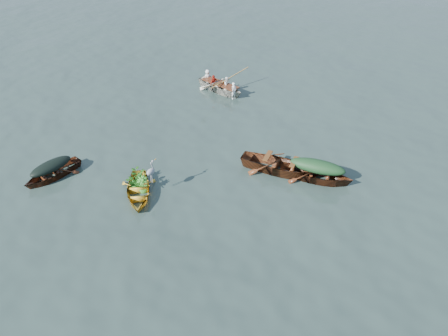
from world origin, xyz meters
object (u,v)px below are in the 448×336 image
object	(u,v)px
dark_covered_boat	(54,177)
heron	(151,175)
rowed_boat	(220,92)
yellow_dinghy	(139,195)
green_tarp_boat	(315,180)
open_wooden_boat	(280,172)

from	to	relation	value
dark_covered_boat	heron	world-z (taller)	heron
dark_covered_boat	rowed_boat	distance (m)	10.28
yellow_dinghy	green_tarp_boat	distance (m)	6.95
open_wooden_boat	heron	xyz separation A→B (m)	(-3.34, -3.93, 0.87)
yellow_dinghy	open_wooden_boat	xyz separation A→B (m)	(3.72, 4.33, 0.00)
open_wooden_boat	green_tarp_boat	bearing A→B (deg)	-87.91
green_tarp_boat	open_wooden_boat	bearing A→B (deg)	90.00
yellow_dinghy	dark_covered_boat	xyz separation A→B (m)	(-3.64, -1.06, 0.00)
dark_covered_boat	yellow_dinghy	bearing A→B (deg)	22.03
yellow_dinghy	green_tarp_boat	size ratio (longest dim) A/B	0.77
rowed_boat	heron	bearing A→B (deg)	-153.57
rowed_boat	yellow_dinghy	bearing A→B (deg)	-156.49
yellow_dinghy	green_tarp_boat	bearing A→B (deg)	0.05
yellow_dinghy	dark_covered_boat	world-z (taller)	yellow_dinghy
yellow_dinghy	heron	world-z (taller)	heron
open_wooden_boat	yellow_dinghy	bearing A→B (deg)	128.37
yellow_dinghy	rowed_boat	size ratio (longest dim) A/B	0.74
dark_covered_boat	green_tarp_boat	bearing A→B (deg)	38.88
rowed_boat	open_wooden_boat	bearing A→B (deg)	-119.62
yellow_dinghy	green_tarp_boat	xyz separation A→B (m)	(5.15, 4.67, 0.00)
open_wooden_boat	rowed_boat	size ratio (longest dim) A/B	1.10
green_tarp_boat	heron	bearing A→B (deg)	118.64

